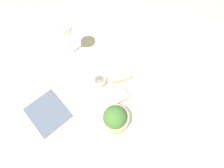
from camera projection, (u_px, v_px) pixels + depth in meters
ground_plane at (112, 88)px, 0.71m from camera, size 4.00×4.00×0.00m
dinner_plate at (112, 87)px, 0.71m from camera, size 0.34×0.34×0.01m
salad_bowl at (115, 118)px, 0.60m from camera, size 0.10×0.10×0.09m
sauce_ramekin at (100, 81)px, 0.69m from camera, size 0.05×0.05×0.04m
cheese_toast_near at (117, 95)px, 0.67m from camera, size 0.10×0.09×0.03m
cheese_toast_far at (120, 74)px, 0.71m from camera, size 0.09×0.07×0.03m
wine_glass at (67, 33)px, 0.68m from camera, size 0.08×0.08×0.18m
napkin at (48, 112)px, 0.66m from camera, size 0.19×0.20×0.01m
fork at (182, 93)px, 0.70m from camera, size 0.01×0.18×0.01m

